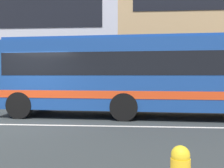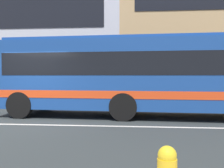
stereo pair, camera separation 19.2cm
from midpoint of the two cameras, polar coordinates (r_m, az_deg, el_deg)
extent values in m
plane|color=#303738|center=(9.55, -18.69, -8.08)|extent=(160.00, 160.00, 0.00)
cube|color=silver|center=(9.55, -18.69, -8.05)|extent=(60.00, 0.16, 0.01)
cube|color=#1C4795|center=(10.79, 6.25, 1.97)|extent=(11.39, 3.15, 2.61)
cube|color=black|center=(10.80, 6.26, 4.05)|extent=(10.72, 3.13, 0.84)
cube|color=#EE481C|center=(10.81, 6.24, -1.84)|extent=(11.17, 3.16, 0.28)
cube|color=#1A499C|center=(10.88, 6.28, 9.18)|extent=(10.92, 2.72, 0.12)
cylinder|color=black|center=(12.03, 3.09, -3.56)|extent=(1.01, 0.34, 1.00)
cylinder|color=black|center=(9.76, 1.92, -4.81)|extent=(1.01, 0.34, 1.00)
cylinder|color=black|center=(12.98, -14.53, -3.23)|extent=(1.01, 0.34, 1.00)
cylinder|color=black|center=(10.90, -19.18, -4.21)|extent=(1.01, 0.34, 1.00)
sphere|color=yellow|center=(3.04, 12.30, -14.26)|extent=(0.20, 0.20, 0.20)
camera|label=1|loc=(0.10, -90.49, -0.01)|focal=43.81mm
camera|label=2|loc=(0.10, 89.51, 0.01)|focal=43.81mm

